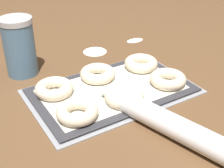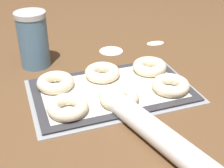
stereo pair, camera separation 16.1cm
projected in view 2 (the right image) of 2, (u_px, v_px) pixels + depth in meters
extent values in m
plane|color=brown|center=(109.00, 95.00, 0.90)|extent=(2.80, 2.80, 0.00)
cube|color=#93969B|center=(112.00, 91.00, 0.91)|extent=(0.47, 0.30, 0.01)
cube|color=#333338|center=(112.00, 89.00, 0.91)|extent=(0.45, 0.27, 0.00)
cube|color=silver|center=(112.00, 89.00, 0.91)|extent=(0.40, 0.22, 0.00)
torus|color=beige|center=(68.00, 107.00, 0.80)|extent=(0.11, 0.11, 0.03)
torus|color=beige|center=(119.00, 97.00, 0.84)|extent=(0.11, 0.11, 0.03)
torus|color=beige|center=(171.00, 85.00, 0.89)|extent=(0.11, 0.11, 0.03)
torus|color=beige|center=(55.00, 82.00, 0.91)|extent=(0.11, 0.11, 0.03)
torus|color=beige|center=(102.00, 72.00, 0.96)|extent=(0.11, 0.11, 0.03)
torus|color=beige|center=(149.00, 67.00, 0.99)|extent=(0.11, 0.11, 0.03)
cylinder|color=slate|center=(34.00, 42.00, 1.02)|extent=(0.10, 0.10, 0.17)
cylinder|color=#B2B2B7|center=(30.00, 14.00, 0.97)|extent=(0.10, 0.10, 0.02)
cylinder|color=silver|center=(159.00, 135.00, 0.70)|extent=(0.15, 0.38, 0.06)
cylinder|color=silver|center=(106.00, 94.00, 0.85)|extent=(0.04, 0.05, 0.03)
ellipsoid|color=white|center=(111.00, 50.00, 1.16)|extent=(0.09, 0.09, 0.00)
ellipsoid|color=white|center=(155.00, 43.00, 1.23)|extent=(0.07, 0.04, 0.00)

